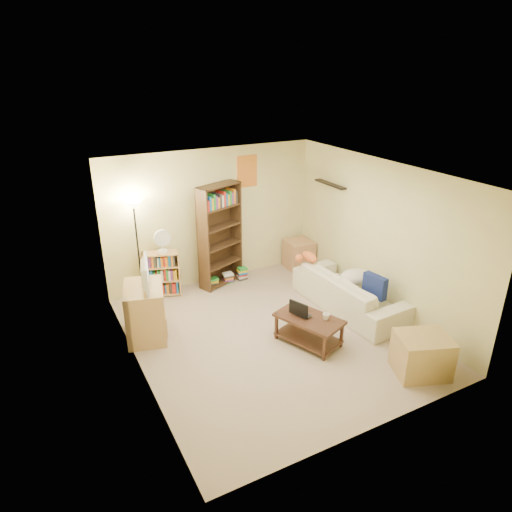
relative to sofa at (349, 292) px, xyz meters
name	(u,v)px	position (x,y,z in m)	size (l,w,h in m)	color
room	(273,236)	(-1.55, -0.10, 1.31)	(4.50, 4.54, 2.52)	tan
sofa	(349,292)	(0.00, 0.00, 0.00)	(0.93, 2.17, 0.62)	beige
navy_pillow	(375,286)	(0.12, -0.46, 0.28)	(0.41, 0.12, 0.37)	navy
cream_blanket	(355,277)	(0.15, 0.06, 0.22)	(0.57, 0.41, 0.25)	silver
tabby_cat	(308,257)	(-0.31, 0.81, 0.40)	(0.49, 0.19, 0.17)	orange
coffee_table	(309,326)	(-1.18, -0.55, -0.03)	(0.86, 1.10, 0.43)	#45281A
laptop	(304,312)	(-1.18, -0.40, 0.13)	(0.28, 0.38, 0.03)	black
laptop_screen	(298,309)	(-1.31, -0.45, 0.25)	(0.01, 0.32, 0.22)	white
mug	(326,317)	(-1.00, -0.71, 0.17)	(0.15, 0.15, 0.10)	white
tv_remote	(296,307)	(-1.19, -0.21, 0.13)	(0.05, 0.17, 0.02)	black
tv_stand	(145,312)	(-3.25, 0.74, 0.11)	(0.56, 0.78, 0.84)	tan
television	(141,274)	(-3.25, 0.74, 0.74)	(0.28, 0.72, 0.42)	black
tall_bookshelf	(220,233)	(-1.51, 1.89, 0.70)	(0.91, 0.57, 1.91)	#432C19
short_bookshelf	(162,274)	(-2.63, 1.95, 0.10)	(0.69, 0.44, 0.82)	tan
desk_fan	(162,240)	(-2.58, 1.91, 0.74)	(0.29, 0.16, 0.43)	white
floor_lamp	(135,222)	(-3.00, 1.95, 1.12)	(0.30, 0.30, 1.80)	black
side_table	(299,254)	(0.17, 1.82, -0.02)	(0.50, 0.50, 0.58)	tan
end_cabinet	(422,355)	(-0.25, -1.85, -0.03)	(0.67, 0.56, 0.56)	tan
book_stacks	(230,277)	(-1.36, 1.85, -0.21)	(0.81, 0.16, 0.24)	red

